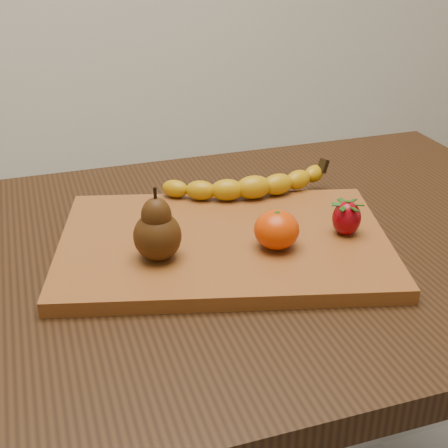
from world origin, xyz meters
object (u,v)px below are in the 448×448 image
object	(u,v)px
table	(254,298)
mandarin	(277,230)
pear	(157,224)
cutting_board	(224,243)

from	to	relation	value
table	mandarin	size ratio (longest dim) A/B	16.52
pear	mandarin	world-z (taller)	pear
pear	mandarin	xyz separation A→B (m)	(0.16, -0.02, -0.02)
cutting_board	mandarin	xyz separation A→B (m)	(0.06, -0.05, 0.04)
cutting_board	table	bearing A→B (deg)	25.36
table	cutting_board	distance (m)	0.12
cutting_board	mandarin	bearing A→B (deg)	-25.35
cutting_board	pear	size ratio (longest dim) A/B	4.63
cutting_board	pear	xyz separation A→B (m)	(-0.10, -0.03, 0.06)
pear	mandarin	bearing A→B (deg)	-8.15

